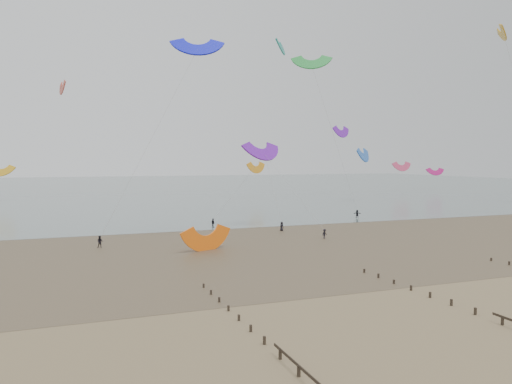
# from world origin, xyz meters

# --- Properties ---
(ground) EXTENTS (500.00, 500.00, 0.00)m
(ground) POSITION_xyz_m (0.00, 0.00, 0.00)
(ground) COLOR brown
(ground) RESTS_ON ground
(sea_and_shore) EXTENTS (500.00, 665.00, 0.03)m
(sea_and_shore) POSITION_xyz_m (-4.08, 34.40, 0.01)
(sea_and_shore) COLOR #475654
(sea_and_shore) RESTS_ON ground
(kitesurfers) EXTENTS (134.81, 23.19, 1.78)m
(kitesurfers) POSITION_xyz_m (12.31, 47.75, 0.83)
(kitesurfers) COLOR black
(kitesurfers) RESTS_ON ground
(grounded_kite) EXTENTS (8.06, 7.18, 3.68)m
(grounded_kite) POSITION_xyz_m (-8.53, 31.12, 0.00)
(grounded_kite) COLOR orange
(grounded_kite) RESTS_ON ground
(kites_airborne) EXTENTS (244.90, 111.54, 36.32)m
(kites_airborne) POSITION_xyz_m (-11.24, 91.22, 20.41)
(kites_airborne) COLOR gold
(kites_airborne) RESTS_ON ground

